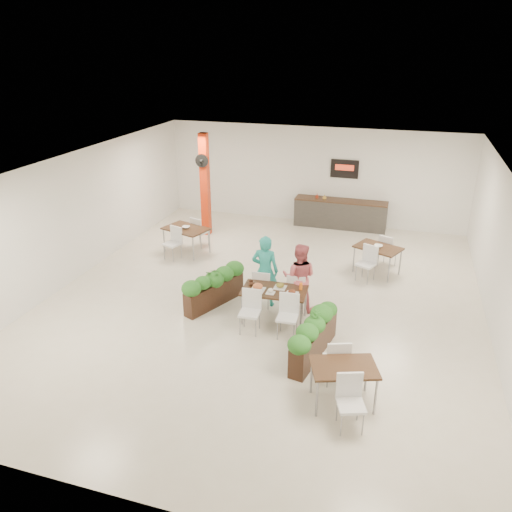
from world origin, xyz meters
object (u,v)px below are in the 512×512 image
(side_table_a, at_px, (186,232))
(side_table_b, at_px, (378,251))
(side_table_c, at_px, (344,373))
(diner_man, at_px, (265,271))
(planter_left, at_px, (214,286))
(main_table, at_px, (274,294))
(service_counter, at_px, (340,213))
(red_column, at_px, (205,184))
(planter_right, at_px, (314,334))
(diner_woman, at_px, (299,277))

(side_table_a, distance_m, side_table_b, 5.42)
(side_table_c, bearing_deg, diner_man, 106.99)
(side_table_b, bearing_deg, planter_left, -116.57)
(planter_left, height_order, side_table_b, planter_left)
(main_table, height_order, side_table_b, same)
(service_counter, relative_size, side_table_b, 1.82)
(red_column, relative_size, planter_left, 1.91)
(planter_right, distance_m, side_table_c, 1.45)
(planter_right, height_order, side_table_a, planter_right)
(main_table, height_order, diner_man, diner_man)
(side_table_a, xyz_separation_m, side_table_b, (5.42, 0.14, -0.01))
(red_column, distance_m, main_table, 5.89)
(service_counter, xyz_separation_m, main_table, (-0.52, -6.51, 0.14))
(red_column, bearing_deg, side_table_b, -15.08)
(planter_right, distance_m, side_table_b, 4.35)
(service_counter, distance_m, planter_left, 6.54)
(planter_left, bearing_deg, diner_woman, 10.96)
(side_table_b, xyz_separation_m, side_table_c, (-0.14, -5.52, -0.01))
(red_column, height_order, diner_man, red_column)
(diner_woman, xyz_separation_m, planter_right, (0.69, -1.74, -0.31))
(service_counter, height_order, side_table_b, service_counter)
(red_column, distance_m, service_counter, 4.56)
(planter_left, relative_size, side_table_c, 1.01)
(service_counter, bearing_deg, planter_right, -85.65)
(diner_man, distance_m, side_table_b, 3.46)
(red_column, relative_size, main_table, 1.90)
(diner_man, bearing_deg, diner_woman, 176.73)
(diner_woman, height_order, side_table_b, diner_woman)
(planter_right, xyz_separation_m, side_table_a, (-4.54, 4.13, 0.14))
(red_column, xyz_separation_m, planter_left, (1.97, -4.36, -1.15))
(red_column, xyz_separation_m, main_table, (3.48, -4.64, -1.01))
(main_table, relative_size, planter_right, 0.90)
(planter_right, height_order, side_table_c, planter_right)
(red_column, height_order, diner_woman, red_column)
(service_counter, bearing_deg, diner_man, -98.87)
(diner_woman, bearing_deg, diner_man, -3.27)
(side_table_b, bearing_deg, diner_man, -109.47)
(main_table, xyz_separation_m, side_table_a, (-3.44, 3.04, -0.00))
(planter_left, bearing_deg, planter_right, -27.80)
(diner_man, xyz_separation_m, side_table_b, (2.36, 2.52, -0.23))
(diner_woman, xyz_separation_m, planter_left, (-1.92, -0.37, -0.31))
(main_table, bearing_deg, diner_man, 120.79)
(diner_man, bearing_deg, planter_left, 15.14)
(service_counter, height_order, side_table_c, service_counter)
(planter_left, xyz_separation_m, side_table_b, (3.48, 2.89, 0.13))
(planter_right, bearing_deg, service_counter, 94.35)
(diner_man, bearing_deg, main_table, 117.53)
(diner_man, bearing_deg, side_table_a, -41.23)
(service_counter, bearing_deg, diner_woman, -91.10)
(side_table_b, relative_size, side_table_c, 0.99)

